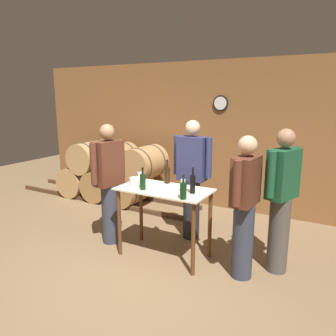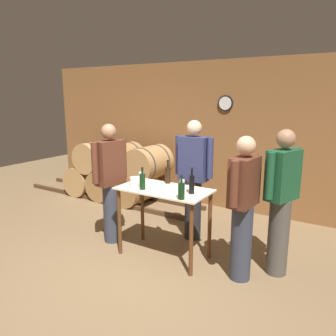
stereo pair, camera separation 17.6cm
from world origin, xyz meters
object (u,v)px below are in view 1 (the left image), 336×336
(ice_bucket, at_px, (135,182))
(person_visitor_with_scarf, at_px, (245,205))
(wine_bottle_right, at_px, (183,190))
(wine_glass_near_center, at_px, (183,183))
(wine_bottle_left, at_px, (167,174))
(wine_glass_near_left, at_px, (140,175))
(person_host, at_px, (281,198))
(person_visitor_bearded, at_px, (109,182))
(wine_bottle_far_left, at_px, (143,181))
(person_visitor_near_door, at_px, (192,177))
(wine_bottle_center, at_px, (193,183))

(ice_bucket, height_order, person_visitor_with_scarf, person_visitor_with_scarf)
(wine_bottle_right, xyz_separation_m, wine_glass_near_center, (-0.13, 0.25, 0.01))
(wine_bottle_left, bearing_deg, wine_glass_near_left, -157.53)
(wine_bottle_left, xyz_separation_m, person_host, (1.47, 0.08, -0.13))
(person_visitor_bearded, bearing_deg, person_host, 8.70)
(wine_bottle_far_left, distance_m, wine_bottle_right, 0.62)
(person_host, bearing_deg, ice_bucket, -166.58)
(person_visitor_with_scarf, bearing_deg, wine_bottle_right, -157.92)
(ice_bucket, distance_m, person_host, 1.82)
(person_host, xyz_separation_m, person_visitor_bearded, (-2.26, -0.35, -0.01))
(wine_glass_near_center, height_order, person_visitor_bearded, person_visitor_bearded)
(ice_bucket, bearing_deg, person_host, 13.42)
(wine_glass_near_center, bearing_deg, person_visitor_near_door, 106.53)
(person_visitor_with_scarf, bearing_deg, wine_bottle_center, -179.68)
(wine_glass_near_left, xyz_separation_m, person_visitor_near_door, (0.50, 0.58, -0.10))
(wine_glass_near_center, distance_m, person_host, 1.16)
(wine_glass_near_center, bearing_deg, person_visitor_with_scarf, 0.71)
(wine_bottle_left, distance_m, person_visitor_near_door, 0.48)
(wine_bottle_left, bearing_deg, ice_bucket, -130.93)
(ice_bucket, xyz_separation_m, person_host, (1.77, 0.42, -0.07))
(person_visitor_bearded, bearing_deg, wine_bottle_far_left, -13.25)
(wine_bottle_center, height_order, person_host, person_host)
(ice_bucket, height_order, person_visitor_near_door, person_visitor_near_door)
(wine_bottle_left, height_order, wine_bottle_center, wine_bottle_center)
(wine_bottle_center, relative_size, ice_bucket, 2.32)
(wine_bottle_center, distance_m, person_host, 1.04)
(wine_glass_near_center, relative_size, person_visitor_near_door, 0.09)
(person_host, distance_m, person_visitor_bearded, 2.28)
(person_visitor_with_scarf, height_order, person_visitor_bearded, person_visitor_bearded)
(person_host, relative_size, person_visitor_near_door, 0.99)
(ice_bucket, bearing_deg, wine_bottle_center, 5.61)
(wine_bottle_far_left, distance_m, ice_bucket, 0.20)
(person_host, bearing_deg, wine_glass_near_center, -162.37)
(person_visitor_bearded, bearing_deg, wine_glass_near_left, 15.27)
(wine_bottle_far_left, xyz_separation_m, wine_bottle_left, (0.11, 0.42, 0.01))
(ice_bucket, bearing_deg, wine_bottle_right, -12.67)
(wine_bottle_far_left, distance_m, wine_bottle_left, 0.44)
(wine_bottle_far_left, xyz_separation_m, wine_glass_near_center, (0.48, 0.15, 0.01))
(wine_bottle_right, xyz_separation_m, ice_bucket, (-0.79, 0.18, -0.05))
(person_host, bearing_deg, wine_glass_near_left, -172.95)
(ice_bucket, relative_size, person_visitor_near_door, 0.08)
(wine_bottle_center, height_order, person_visitor_bearded, person_visitor_bearded)
(wine_bottle_left, height_order, person_visitor_with_scarf, person_visitor_with_scarf)
(wine_bottle_left, relative_size, wine_glass_near_left, 2.27)
(wine_bottle_center, bearing_deg, wine_bottle_far_left, -165.29)
(wine_bottle_far_left, height_order, wine_glass_near_left, wine_bottle_far_left)
(wine_bottle_far_left, xyz_separation_m, wine_bottle_right, (0.61, -0.10, -0.01))
(wine_bottle_center, distance_m, wine_glass_near_left, 0.85)
(wine_bottle_center, relative_size, wine_glass_near_center, 2.02)
(wine_glass_near_center, height_order, ice_bucket, wine_glass_near_center)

